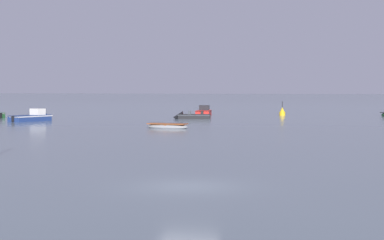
{
  "coord_description": "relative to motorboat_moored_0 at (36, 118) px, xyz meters",
  "views": [
    {
      "loc": [
        5.5,
        -25.43,
        4.2
      ],
      "look_at": [
        -9.79,
        47.4,
        0.29
      ],
      "focal_mm": 57.76,
      "sensor_mm": 36.0,
      "label": 1
    }
  ],
  "objects": [
    {
      "name": "ground_plane",
      "position": [
        29.73,
        -46.54,
        -0.35
      ],
      "size": [
        800.0,
        800.0,
        0.0
      ],
      "primitive_type": "plane",
      "color": "slate"
    },
    {
      "name": "motorboat_moored_0",
      "position": [
        0.0,
        0.0,
        0.0
      ],
      "size": [
        4.38,
        6.44,
        2.32
      ],
      "rotation": [
        0.0,
        0.0,
        1.16
      ],
      "color": "navy",
      "rests_on": "ground"
    },
    {
      "name": "motorboat_moored_2",
      "position": [
        17.53,
        21.43,
        -0.02
      ],
      "size": [
        2.57,
        5.99,
        2.21
      ],
      "rotation": [
        0.0,
        0.0,
        1.67
      ],
      "color": "red",
      "rests_on": "ground"
    },
    {
      "name": "motorboat_moored_5",
      "position": [
        17.74,
        9.09,
        -0.12
      ],
      "size": [
        5.15,
        2.38,
        1.7
      ],
      "rotation": [
        0.0,
        0.0,
        3.28
      ],
      "color": "black",
      "rests_on": "ground"
    },
    {
      "name": "rowboat_moored_5",
      "position": [
        19.63,
        -10.07,
        -0.16
      ],
      "size": [
        4.63,
        2.18,
        0.7
      ],
      "rotation": [
        0.0,
        0.0,
        2.99
      ],
      "color": "gray",
      "rests_on": "ground"
    },
    {
      "name": "channel_buoy",
      "position": [
        29.45,
        22.03,
        0.11
      ],
      "size": [
        0.9,
        0.9,
        2.3
      ],
      "color": "gold",
      "rests_on": "ground"
    }
  ]
}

